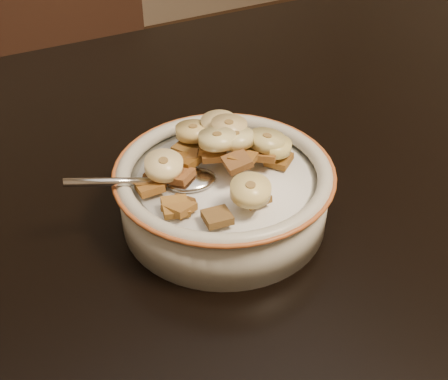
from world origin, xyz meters
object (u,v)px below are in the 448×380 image
table (224,247)px  spoon (191,180)px  chair (86,87)px  cereal_bowl (224,198)px

table → spoon: (-0.02, 0.02, 0.07)m
chair → spoon: bearing=-97.1°
chair → spoon: size_ratio=22.88×
spoon → chair: bearing=-176.7°
chair → cereal_bowl: 0.86m
chair → cereal_bowl: bearing=-95.1°
cereal_bowl → spoon: 0.04m
table → cereal_bowl: 0.04m
table → cereal_bowl: bearing=62.2°
cereal_bowl → spoon: (-0.03, 0.01, 0.03)m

